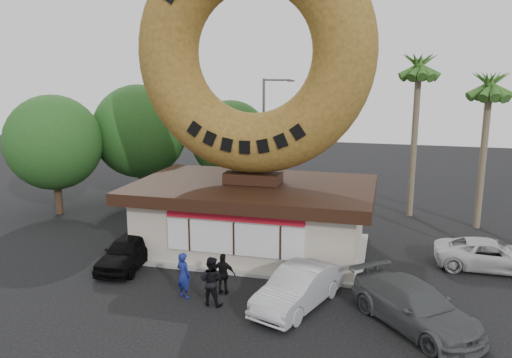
{
  "coord_description": "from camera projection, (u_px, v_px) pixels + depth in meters",
  "views": [
    {
      "loc": [
        6.03,
        -16.08,
        8.42
      ],
      "look_at": [
        0.67,
        4.0,
        3.94
      ],
      "focal_mm": 35.0,
      "sensor_mm": 36.0,
      "label": 1
    }
  ],
  "objects": [
    {
      "name": "person_left",
      "position": [
        184.0,
        275.0,
        18.82
      ],
      "size": [
        0.77,
        0.66,
        1.79
      ],
      "primitive_type": "imported",
      "rotation": [
        0.0,
        0.0,
        2.73
      ],
      "color": "navy",
      "rests_on": "ground"
    },
    {
      "name": "palm_near",
      "position": [
        419.0,
        72.0,
        28.04
      ],
      "size": [
        2.6,
        2.6,
        9.75
      ],
      "color": "#726651",
      "rests_on": "ground"
    },
    {
      "name": "street_lamp",
      "position": [
        266.0,
        132.0,
        33.12
      ],
      "size": [
        2.11,
        0.2,
        8.0
      ],
      "color": "#59595E",
      "rests_on": "ground"
    },
    {
      "name": "car_grey",
      "position": [
        415.0,
        306.0,
        16.7
      ],
      "size": [
        4.89,
        5.14,
        1.46
      ],
      "primitive_type": "imported",
      "rotation": [
        0.0,
        0.0,
        0.73
      ],
      "color": "#4E5253",
      "rests_on": "ground"
    },
    {
      "name": "tree_west",
      "position": [
        140.0,
        131.0,
        32.18
      ],
      "size": [
        6.0,
        6.0,
        7.65
      ],
      "color": "#473321",
      "rests_on": "ground"
    },
    {
      "name": "car_silver",
      "position": [
        298.0,
        288.0,
        18.1
      ],
      "size": [
        2.96,
        4.7,
        1.46
      ],
      "primitive_type": "imported",
      "rotation": [
        0.0,
        0.0,
        -0.35
      ],
      "color": "#ADAEB3",
      "rests_on": "ground"
    },
    {
      "name": "giant_donut",
      "position": [
        253.0,
        52.0,
        22.2
      ],
      "size": [
        10.91,
        2.78,
        10.91
      ],
      "primitive_type": "torus",
      "rotation": [
        1.57,
        0.0,
        0.0
      ],
      "color": "olive",
      "rests_on": "donut_shop"
    },
    {
      "name": "palm_far",
      "position": [
        489.0,
        90.0,
        25.94
      ],
      "size": [
        2.6,
        2.6,
        8.75
      ],
      "color": "#726651",
      "rests_on": "ground"
    },
    {
      "name": "tree_mid",
      "position": [
        230.0,
        140.0,
        32.81
      ],
      "size": [
        5.2,
        5.2,
        6.63
      ],
      "color": "#473321",
      "rests_on": "ground"
    },
    {
      "name": "ground",
      "position": [
        211.0,
        304.0,
        18.48
      ],
      "size": [
        90.0,
        90.0,
        0.0
      ],
      "primitive_type": "plane",
      "color": "black",
      "rests_on": "ground"
    },
    {
      "name": "car_white",
      "position": [
        491.0,
        255.0,
        21.6
      ],
      "size": [
        4.63,
        2.14,
        1.29
      ],
      "primitive_type": "imported",
      "rotation": [
        0.0,
        0.0,
        1.57
      ],
      "color": "silver",
      "rests_on": "ground"
    },
    {
      "name": "car_black",
      "position": [
        128.0,
        251.0,
        21.9
      ],
      "size": [
        1.96,
        4.19,
        1.39
      ],
      "primitive_type": "imported",
      "rotation": [
        0.0,
        0.0,
        0.08
      ],
      "color": "black",
      "rests_on": "ground"
    },
    {
      "name": "person_right",
      "position": [
        223.0,
        274.0,
        19.11
      ],
      "size": [
        0.98,
        0.44,
        1.64
      ],
      "primitive_type": "imported",
      "rotation": [
        0.0,
        0.0,
        3.18
      ],
      "color": "black",
      "rests_on": "ground"
    },
    {
      "name": "donut_shop",
      "position": [
        253.0,
        214.0,
        23.76
      ],
      "size": [
        11.2,
        7.2,
        3.8
      ],
      "color": "#B9AB9E",
      "rests_on": "ground"
    },
    {
      "name": "person_center",
      "position": [
        211.0,
        281.0,
        18.23
      ],
      "size": [
        0.96,
        0.78,
        1.85
      ],
      "primitive_type": "imported",
      "rotation": [
        0.0,
        0.0,
        3.05
      ],
      "color": "black",
      "rests_on": "ground"
    },
    {
      "name": "tree_far",
      "position": [
        54.0,
        143.0,
        29.35
      ],
      "size": [
        5.6,
        5.6,
        7.14
      ],
      "color": "#473321",
      "rests_on": "ground"
    }
  ]
}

